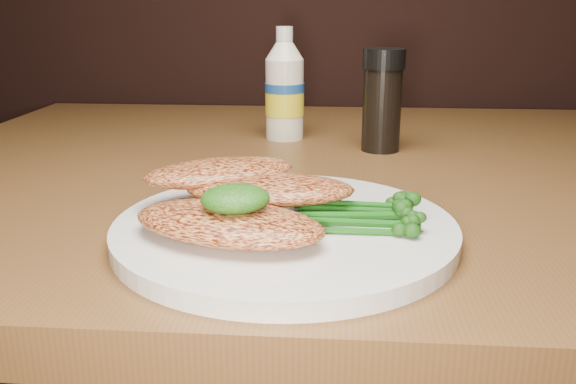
{
  "coord_description": "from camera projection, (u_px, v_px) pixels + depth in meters",
  "views": [
    {
      "loc": [
        -0.08,
        0.34,
        0.93
      ],
      "look_at": [
        -0.11,
        0.8,
        0.79
      ],
      "focal_mm": 37.91,
      "sensor_mm": 36.0,
      "label": 1
    }
  ],
  "objects": [
    {
      "name": "chicken_back",
      "position": [
        220.0,
        172.0,
        0.53
      ],
      "size": [
        0.15,
        0.12,
        0.02
      ],
      "primitive_type": "ellipsoid",
      "rotation": [
        0.0,
        0.0,
        0.47
      ],
      "color": "#D07A42",
      "rests_on": "plate"
    },
    {
      "name": "chicken_mid",
      "position": [
        270.0,
        189.0,
        0.51
      ],
      "size": [
        0.14,
        0.07,
        0.02
      ],
      "primitive_type": "ellipsoid",
      "rotation": [
        0.0,
        0.0,
        0.02
      ],
      "color": "#D07A42",
      "rests_on": "plate"
    },
    {
      "name": "mayo_bottle",
      "position": [
        285.0,
        84.0,
        0.83
      ],
      "size": [
        0.06,
        0.06,
        0.15
      ],
      "primitive_type": null,
      "rotation": [
        0.0,
        0.0,
        -0.08
      ],
      "color": "#ECE4C8",
      "rests_on": "dining_table"
    },
    {
      "name": "plate",
      "position": [
        285.0,
        230.0,
        0.49
      ],
      "size": [
        0.28,
        0.28,
        0.01
      ],
      "primitive_type": "cylinder",
      "color": "silver",
      "rests_on": "dining_table"
    },
    {
      "name": "pepper_grinder",
      "position": [
        382.0,
        101.0,
        0.77
      ],
      "size": [
        0.06,
        0.06,
        0.13
      ],
      "primitive_type": null,
      "rotation": [
        0.0,
        0.0,
        0.12
      ],
      "color": "black",
      "rests_on": "dining_table"
    },
    {
      "name": "chicken_front",
      "position": [
        228.0,
        223.0,
        0.45
      ],
      "size": [
        0.17,
        0.12,
        0.02
      ],
      "primitive_type": "ellipsoid",
      "rotation": [
        0.0,
        0.0,
        -0.29
      ],
      "color": "#D07A42",
      "rests_on": "plate"
    },
    {
      "name": "broccolini_bundle",
      "position": [
        349.0,
        209.0,
        0.49
      ],
      "size": [
        0.13,
        0.1,
        0.02
      ],
      "primitive_type": null,
      "rotation": [
        0.0,
        0.0,
        0.01
      ],
      "color": "#165512",
      "rests_on": "plate"
    },
    {
      "name": "pesto_front",
      "position": [
        235.0,
        199.0,
        0.45
      ],
      "size": [
        0.06,
        0.06,
        0.02
      ],
      "primitive_type": "ellipsoid",
      "rotation": [
        0.0,
        0.0,
        0.31
      ],
      "color": "black",
      "rests_on": "chicken_front"
    }
  ]
}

